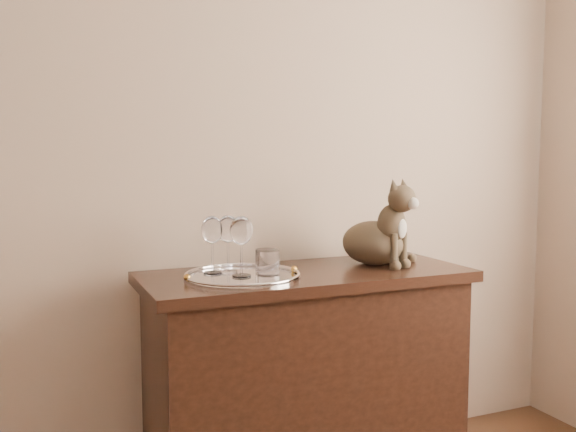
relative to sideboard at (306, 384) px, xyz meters
The scene contains 9 objects.
wall_back 1.15m from the sideboard, 152.68° to the left, with size 4.00×0.10×2.70m, color #C1A891.
sideboard is the anchor object (origin of this frame).
tray 0.50m from the sideboard, behind, with size 0.40×0.40×0.01m, color white.
wine_glass_a 0.64m from the sideboard, behind, with size 0.08×0.08×0.20m, color white, non-canonical shape.
wine_glass_b 0.61m from the sideboard, 169.18° to the left, with size 0.08×0.08×0.20m, color white, non-canonical shape.
wine_glass_d 0.60m from the sideboard, behind, with size 0.08×0.08×0.21m, color silver, non-canonical shape.
tumbler_a 0.51m from the sideboard, 160.54° to the right, with size 0.08×0.08×0.09m, color silver.
tumbler_c 0.51m from the sideboard, 169.88° to the right, with size 0.08×0.08×0.09m, color silver.
cat 0.67m from the sideboard, ahead, with size 0.33×0.31×0.34m, color brown, non-canonical shape.
Camera 1 is at (-0.37, -0.15, 1.29)m, focal length 40.00 mm.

